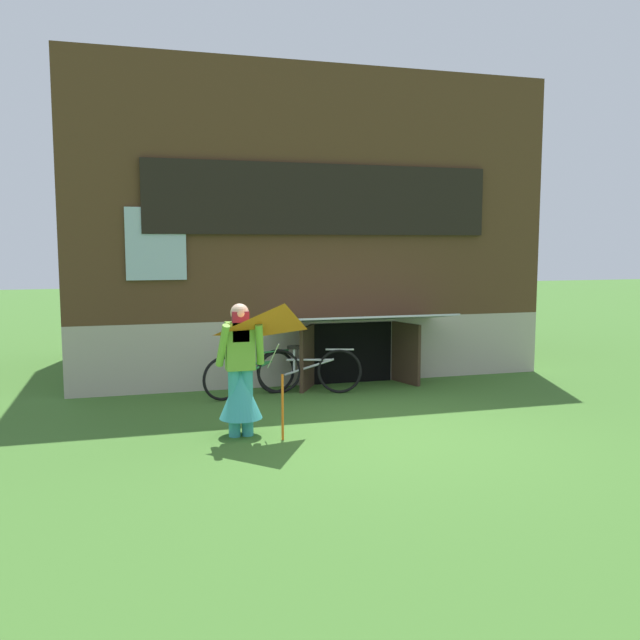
{
  "coord_description": "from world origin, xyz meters",
  "views": [
    {
      "loc": [
        -3.04,
        -7.55,
        2.31
      ],
      "look_at": [
        -0.51,
        1.33,
        1.27
      ],
      "focal_mm": 37.58,
      "sensor_mm": 36.0,
      "label": 1
    }
  ],
  "objects_px": {
    "person": "(241,381)",
    "bicycle_green": "(250,374)",
    "kite": "(285,340)",
    "bicycle_silver": "(309,370)"
  },
  "relations": [
    {
      "from": "kite",
      "to": "bicycle_green",
      "type": "relative_size",
      "value": 0.99
    },
    {
      "from": "kite",
      "to": "bicycle_green",
      "type": "xyz_separation_m",
      "value": [
        0.06,
        2.63,
        -0.9
      ]
    },
    {
      "from": "person",
      "to": "bicycle_green",
      "type": "distance_m",
      "value": 2.14
    },
    {
      "from": "person",
      "to": "bicycle_silver",
      "type": "distance_m",
      "value": 2.51
    },
    {
      "from": "bicycle_silver",
      "to": "bicycle_green",
      "type": "bearing_deg",
      "value": -163.77
    },
    {
      "from": "bicycle_silver",
      "to": "bicycle_green",
      "type": "height_order",
      "value": "bicycle_silver"
    },
    {
      "from": "person",
      "to": "kite",
      "type": "relative_size",
      "value": 1.08
    },
    {
      "from": "bicycle_silver",
      "to": "bicycle_green",
      "type": "relative_size",
      "value": 1.05
    },
    {
      "from": "person",
      "to": "bicycle_silver",
      "type": "height_order",
      "value": "person"
    },
    {
      "from": "person",
      "to": "bicycle_silver",
      "type": "relative_size",
      "value": 1.01
    }
  ]
}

